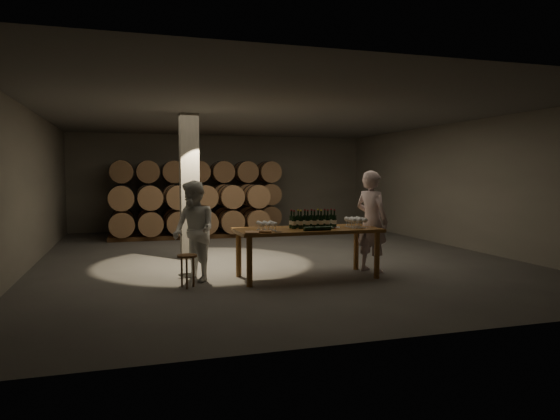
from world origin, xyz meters
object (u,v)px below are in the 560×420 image
object	(u,v)px
notebook_near	(265,231)
person_man	(372,221)
stool	(187,261)
person_woman	(194,231)
plate	(333,227)
tasting_table	(307,234)
bottle_cluster	(313,221)

from	to	relation	value
notebook_near	person_man	distance (m)	2.33
stool	person_woman	world-z (taller)	person_woman
notebook_near	plate	bearing A→B (deg)	32.37
tasting_table	plate	size ratio (longest dim) A/B	10.48
bottle_cluster	person_man	xyz separation A→B (m)	(1.24, 0.11, -0.05)
notebook_near	stool	distance (m)	1.38
bottle_cluster	plate	world-z (taller)	bottle_cluster
person_man	person_woman	world-z (taller)	person_man
plate	stool	world-z (taller)	plate
tasting_table	notebook_near	xyz separation A→B (m)	(-0.90, -0.38, 0.12)
plate	person_man	xyz separation A→B (m)	(0.88, 0.21, 0.07)
tasting_table	plate	bearing A→B (deg)	-6.18
tasting_table	person_man	distance (m)	1.39
plate	stool	distance (m)	2.71
notebook_near	person_man	world-z (taller)	person_man
person_woman	bottle_cluster	bearing A→B (deg)	59.48
plate	notebook_near	size ratio (longest dim) A/B	1.10
person_woman	person_man	bearing A→B (deg)	63.58
person_woman	notebook_near	bearing A→B (deg)	34.68
person_man	stool	bearing A→B (deg)	71.35
notebook_near	person_man	bearing A→B (deg)	32.39
bottle_cluster	notebook_near	xyz separation A→B (m)	(-1.03, -0.43, -0.11)
bottle_cluster	stool	xyz separation A→B (m)	(-2.31, -0.26, -0.57)
plate	tasting_table	bearing A→B (deg)	173.82
person_woman	stool	bearing A→B (deg)	-44.04
bottle_cluster	person_woman	size ratio (longest dim) A/B	0.49
tasting_table	plate	distance (m)	0.50
plate	stool	size ratio (longest dim) A/B	0.45
bottle_cluster	plate	bearing A→B (deg)	-16.19
stool	person_man	distance (m)	3.61
tasting_table	bottle_cluster	distance (m)	0.26
notebook_near	person_woman	world-z (taller)	person_woman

